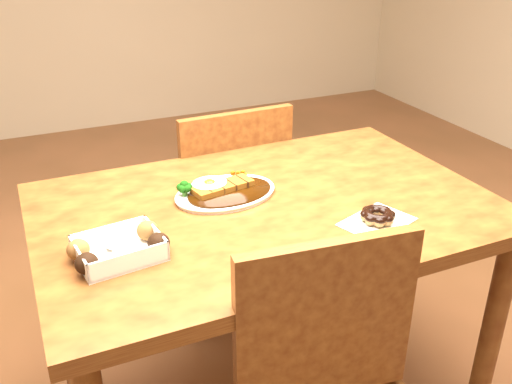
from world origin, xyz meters
name	(u,v)px	position (x,y,z in m)	size (l,w,h in m)	color
table	(266,236)	(0.00, 0.00, 0.65)	(1.20, 0.80, 0.75)	#512210
chair_far	(224,205)	(0.08, 0.53, 0.48)	(0.43, 0.43, 0.87)	#512210
katsu_curry_plate	(223,191)	(-0.09, 0.09, 0.76)	(0.30, 0.23, 0.06)	white
donut_box	(119,247)	(-0.41, -0.11, 0.78)	(0.22, 0.16, 0.05)	white
pon_de_ring	(378,216)	(0.21, -0.21, 0.77)	(0.21, 0.18, 0.03)	silver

